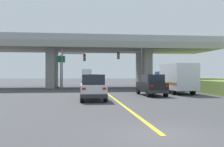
{
  "coord_description": "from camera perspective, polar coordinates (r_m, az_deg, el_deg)",
  "views": [
    {
      "loc": [
        -2.71,
        -8.18,
        2.05
      ],
      "look_at": [
        1.06,
        23.05,
        2.12
      ],
      "focal_mm": 40.79,
      "sensor_mm": 36.0,
      "label": 1
    }
  ],
  "objects": [
    {
      "name": "semi_truck_distant",
      "position": [
        63.58,
        -5.76,
        -0.47
      ],
      "size": [
        2.33,
        6.49,
        3.24
      ],
      "color": "navy",
      "rests_on": "ground"
    },
    {
      "name": "lane_divider_stripe",
      "position": [
        22.45,
        0.09,
        -5.37
      ],
      "size": [
        0.2,
        28.02,
        0.01
      ],
      "primitive_type": "cube",
      "color": "yellow",
      "rests_on": "ground"
    },
    {
      "name": "highway_sign",
      "position": [
        36.57,
        -11.46,
        2.05
      ],
      "size": [
        1.29,
        0.17,
        4.81
      ],
      "color": "#56595E",
      "rests_on": "ground"
    },
    {
      "name": "suv_lead",
      "position": [
        20.13,
        -4.35,
        -3.09
      ],
      "size": [
        1.95,
        4.8,
        2.02
      ],
      "color": "silver",
      "rests_on": "ground"
    },
    {
      "name": "box_truck",
      "position": [
        28.16,
        14.04,
        -0.98
      ],
      "size": [
        2.33,
        7.33,
        3.1
      ],
      "color": "navy",
      "rests_on": "ground"
    },
    {
      "name": "suv_crossing",
      "position": [
        24.52,
        8.84,
        -2.56
      ],
      "size": [
        2.02,
        4.66,
        2.02
      ],
      "rotation": [
        0.0,
        0.0,
        0.04
      ],
      "color": "black",
      "rests_on": "ground"
    },
    {
      "name": "sedan_oncoming",
      "position": [
        44.39,
        -4.25,
        -1.47
      ],
      "size": [
        1.98,
        4.35,
        2.02
      ],
      "color": "silver",
      "rests_on": "ground"
    },
    {
      "name": "traffic_signal_farside",
      "position": [
        34.0,
        -9.32,
        2.22
      ],
      "size": [
        3.17,
        0.36,
        5.38
      ],
      "color": "#56595E",
      "rests_on": "ground"
    },
    {
      "name": "overpass_bridge",
      "position": [
        39.56,
        -2.93,
        4.91
      ],
      "size": [
        35.42,
        9.87,
        7.52
      ],
      "color": "gray",
      "rests_on": "ground"
    },
    {
      "name": "ground",
      "position": [
        39.46,
        -2.93,
        -3.11
      ],
      "size": [
        160.0,
        160.0,
        0.0
      ],
      "primitive_type": "plane",
      "color": "#424244"
    },
    {
      "name": "traffic_signal_nearside",
      "position": [
        33.79,
        4.79,
        2.49
      ],
      "size": [
        3.35,
        0.36,
        5.6
      ],
      "color": "#56595E",
      "rests_on": "ground"
    }
  ]
}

